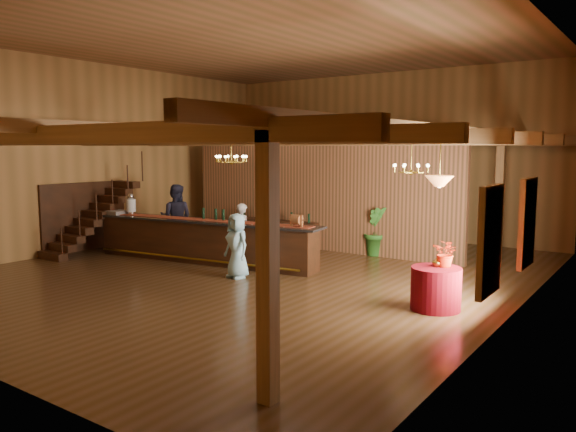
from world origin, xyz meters
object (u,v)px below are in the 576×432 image
Objects in this scene: beverage_dispenser at (131,204)px; round_table at (436,289)px; pendant_lamp at (439,181)px; staff_second at (176,218)px; backbar_shelf at (275,233)px; chandelier_left at (231,159)px; guest at (237,246)px; tasting_bar at (203,241)px; raffle_drum at (297,220)px; chandelier_right at (411,168)px; floor_plant at (378,231)px; bartender at (243,232)px.

beverage_dispenser is 9.19m from round_table.
pendant_lamp is 0.46× the size of staff_second.
staff_second is at bearing 170.03° from pendant_lamp.
pendant_lamp is at bearing -32.48° from backbar_shelf.
chandelier_left is 0.53× the size of guest.
raffle_drum is (2.76, 0.31, 0.73)m from tasting_bar.
raffle_drum reaches higher than round_table.
pendant_lamp is (6.60, -0.74, 1.83)m from tasting_bar.
chandelier_left is at bearing -173.39° from chandelier_right.
beverage_dispenser is 4.34m from backbar_shelf.
chandelier_right is at bearing -51.70° from floor_plant.
floor_plant is (3.38, 3.42, 0.13)m from tasting_bar.
backbar_shelf is 2.06× the size of floor_plant.
staff_second reaches higher than guest.
beverage_dispenser is 1.76× the size of raffle_drum.
chandelier_right is at bearing 40.38° from guest.
floor_plant is at bearing 84.37° from guest.
staff_second is (-2.46, -0.06, 0.21)m from bartender.
guest reaches higher than tasting_bar.
tasting_bar is 19.98× the size of raffle_drum.
pendant_lamp is 0.65× the size of floor_plant.
round_table is at bearing -2.90° from beverage_dispenser.
bartender is (0.68, 0.80, 0.20)m from tasting_bar.
round_table is 4.73m from guest.
chandelier_left reaches higher than round_table.
beverage_dispenser is at bearing 23.66° from staff_second.
pendant_lamp is at bearing 139.65° from staff_second.
backbar_shelf is at bearing 149.86° from round_table.
chandelier_left reaches higher than beverage_dispenser.
bartender is at bearing 151.13° from staff_second.
beverage_dispenser is at bearing -130.80° from backbar_shelf.
staff_second reaches higher than backbar_shelf.
staff_second reaches higher than floor_plant.
tasting_bar is 2.87m from raffle_drum.
raffle_drum is at bearing 164.81° from round_table.
chandelier_left is 2.01m from bartender.
chandelier_right is at bearing -24.48° from backbar_shelf.
guest reaches higher than backbar_shelf.
floor_plant is at bearing 32.05° from beverage_dispenser.
guest reaches higher than floor_plant.
chandelier_left reaches higher than staff_second.
bartender is at bearing -78.00° from backbar_shelf.
beverage_dispenser reaches higher than bartender.
round_table is at bearing -32.48° from backbar_shelf.
beverage_dispenser is at bearing 33.93° from bartender.
beverage_dispenser is 8.06m from chandelier_right.
raffle_drum is 0.12× the size of backbar_shelf.
bartender is 2.07m from guest.
chandelier_right is 0.89× the size of pendant_lamp.
chandelier_left is at bearing -79.94° from backbar_shelf.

